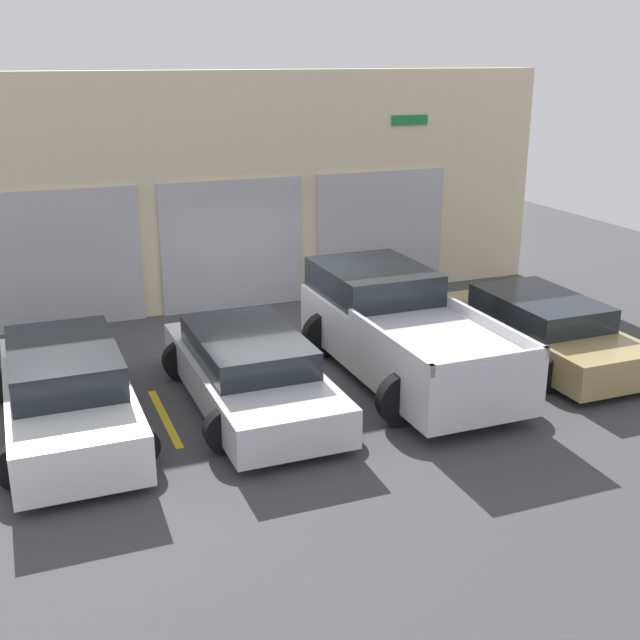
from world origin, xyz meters
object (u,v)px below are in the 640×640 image
Objects in this scene: van_right at (250,371)px; sedan_white at (67,393)px; sedan_side at (541,329)px; pickup_truck at (400,330)px.

sedan_white is at bearing -179.98° from van_right.
sedan_side is 5.59m from van_right.
pickup_truck is at bearing 175.45° from sedan_side.
sedan_white is 2.80m from van_right.
van_right is (-5.59, 0.00, 0.01)m from sedan_side.
pickup_truck reaches higher than van_right.
pickup_truck is 1.14× the size of sedan_side.
pickup_truck is at bearing 2.27° from sedan_white.
van_right is at bearing -175.49° from pickup_truck.
sedan_side is at bearing -4.55° from pickup_truck.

